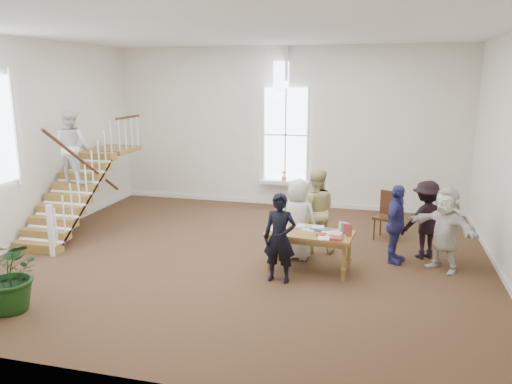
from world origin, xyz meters
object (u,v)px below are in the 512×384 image
(woman_cluster_b, at_px, (426,220))
(side_chair, at_px, (388,212))
(person_yellow, at_px, (315,211))
(woman_cluster_c, at_px, (445,229))
(floor_plant, at_px, (12,274))
(woman_cluster_a, at_px, (396,224))
(elderly_woman, at_px, (297,219))
(library_table, at_px, (310,236))
(police_officer, at_px, (280,238))

(woman_cluster_b, height_order, side_chair, woman_cluster_b)
(person_yellow, distance_m, woman_cluster_b, 2.25)
(woman_cluster_c, distance_m, floor_plant, 7.66)
(floor_plant, relative_size, side_chair, 1.12)
(woman_cluster_a, distance_m, side_chair, 1.58)
(elderly_woman, height_order, woman_cluster_c, elderly_woman)
(library_table, distance_m, elderly_woman, 0.72)
(police_officer, distance_m, woman_cluster_a, 2.54)
(woman_cluster_a, height_order, woman_cluster_c, woman_cluster_c)
(police_officer, bearing_deg, side_chair, 61.98)
(woman_cluster_a, bearing_deg, side_chair, 22.34)
(library_table, xyz_separation_m, side_chair, (1.44, 2.42, -0.07))
(woman_cluster_c, xyz_separation_m, side_chair, (-1.04, 1.76, -0.20))
(library_table, xyz_separation_m, floor_plant, (-4.32, -2.87, -0.07))
(woman_cluster_b, bearing_deg, side_chair, -86.64)
(library_table, xyz_separation_m, person_yellow, (-0.06, 1.10, 0.21))
(side_chair, bearing_deg, woman_cluster_a, -63.81)
(elderly_woman, distance_m, woman_cluster_a, 1.96)
(person_yellow, distance_m, woman_cluster_c, 2.58)
(library_table, relative_size, woman_cluster_b, 1.05)
(woman_cluster_a, bearing_deg, person_yellow, 98.54)
(person_yellow, bearing_deg, police_officer, 66.73)
(woman_cluster_b, xyz_separation_m, woman_cluster_c, (0.30, -0.65, 0.01))
(elderly_woman, distance_m, woman_cluster_b, 2.64)
(police_officer, xyz_separation_m, floor_plant, (-3.86, -2.22, -0.20))
(floor_plant, bearing_deg, person_yellow, 43.02)
(library_table, relative_size, side_chair, 1.54)
(police_officer, bearing_deg, floor_plant, -146.25)
(library_table, relative_size, person_yellow, 0.94)
(police_officer, distance_m, woman_cluster_c, 3.22)
(police_officer, bearing_deg, person_yellow, 80.93)
(person_yellow, relative_size, woman_cluster_c, 1.09)
(elderly_woman, height_order, woman_cluster_b, elderly_woman)
(library_table, relative_size, woman_cluster_a, 1.07)
(woman_cluster_c, bearing_deg, woman_cluster_b, 155.20)
(library_table, bearing_deg, police_officer, -120.47)
(library_table, bearing_deg, side_chair, 64.28)
(woman_cluster_a, relative_size, woman_cluster_b, 0.98)
(person_yellow, xyz_separation_m, woman_cluster_b, (2.24, 0.20, -0.09))
(woman_cluster_b, distance_m, floor_plant, 7.73)
(elderly_woman, xyz_separation_m, woman_cluster_b, (2.54, 0.70, -0.03))
(library_table, distance_m, police_officer, 0.81)
(person_yellow, relative_size, floor_plant, 1.46)
(police_officer, relative_size, woman_cluster_b, 1.02)
(library_table, distance_m, side_chair, 2.81)
(woman_cluster_a, bearing_deg, woman_cluster_b, -35.95)
(elderly_woman, height_order, woman_cluster_a, elderly_woman)
(library_table, xyz_separation_m, woman_cluster_b, (2.18, 1.30, 0.12))
(woman_cluster_c, bearing_deg, library_table, -124.86)
(person_yellow, relative_size, side_chair, 1.64)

